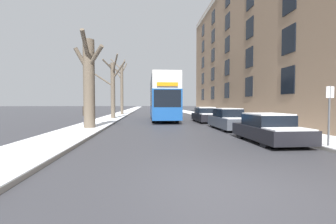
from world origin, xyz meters
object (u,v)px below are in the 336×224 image
object	(u,v)px
parked_car_0	(269,129)
parked_car_2	(205,115)
pedestrian_left_sidewalk	(85,114)
bare_tree_left_0	(89,82)
street_sign_post	(329,113)
bare_tree_left_1	(113,88)
bare_tree_left_2	(121,87)
double_decker_bus	(163,96)
parked_car_1	(228,120)

from	to	relation	value
parked_car_0	parked_car_2	size ratio (longest dim) A/B	0.95
pedestrian_left_sidewalk	bare_tree_left_0	bearing A→B (deg)	-132.03
pedestrian_left_sidewalk	street_sign_post	bearing A→B (deg)	-102.87
bare_tree_left_0	parked_car_0	bearing A→B (deg)	-31.31
bare_tree_left_0	bare_tree_left_1	bearing A→B (deg)	89.55
bare_tree_left_0	pedestrian_left_sidewalk	distance (m)	3.46
bare_tree_left_1	parked_car_2	bearing A→B (deg)	-25.62
bare_tree_left_2	parked_car_2	distance (m)	16.90
double_decker_bus	parked_car_1	size ratio (longest dim) A/B	2.72
parked_car_1	street_sign_post	size ratio (longest dim) A/B	1.71
parked_car_2	street_sign_post	size ratio (longest dim) A/B	1.71
double_decker_bus	parked_car_0	distance (m)	15.18
bare_tree_left_1	double_decker_bus	size ratio (longest dim) A/B	0.61
parked_car_0	bare_tree_left_0	bearing A→B (deg)	148.69
parked_car_0	pedestrian_left_sidewalk	distance (m)	13.20
bare_tree_left_2	parked_car_2	xyz separation A→B (m)	(9.41, -13.55, -3.65)
parked_car_0	pedestrian_left_sidewalk	world-z (taller)	pedestrian_left_sidewalk
bare_tree_left_1	pedestrian_left_sidewalk	bearing A→B (deg)	-97.52
parked_car_1	street_sign_post	world-z (taller)	street_sign_post
bare_tree_left_0	parked_car_1	distance (m)	9.79
bare_tree_left_1	parked_car_1	size ratio (longest dim) A/B	1.66
bare_tree_left_0	parked_car_2	size ratio (longest dim) A/B	1.49
bare_tree_left_1	parked_car_2	size ratio (longest dim) A/B	1.66
parked_car_2	street_sign_post	world-z (taller)	street_sign_post
parked_car_1	parked_car_2	bearing A→B (deg)	90.00
double_decker_bus	parked_car_0	xyz separation A→B (m)	(3.86, -14.54, -1.98)
bare_tree_left_0	parked_car_1	size ratio (longest dim) A/B	1.50
parked_car_2	bare_tree_left_0	bearing A→B (deg)	-149.73
parked_car_2	parked_car_1	bearing A→B (deg)	-90.00
pedestrian_left_sidewalk	parked_car_0	bearing A→B (deg)	-100.83
parked_car_1	pedestrian_left_sidewalk	xyz separation A→B (m)	(-10.34, 3.03, 0.31)
bare_tree_left_0	bare_tree_left_2	bearing A→B (deg)	89.96
parked_car_0	parked_car_1	xyz separation A→B (m)	(-0.00, 5.16, 0.06)
double_decker_bus	parked_car_1	distance (m)	10.33
bare_tree_left_0	parked_car_1	xyz separation A→B (m)	(9.43, -0.57, -2.56)
parked_car_1	double_decker_bus	bearing A→B (deg)	112.34
pedestrian_left_sidewalk	parked_car_1	bearing A→B (deg)	-78.79
double_decker_bus	bare_tree_left_0	bearing A→B (deg)	-122.31
double_decker_bus	parked_car_2	xyz separation A→B (m)	(3.86, -3.31, -1.93)
bare_tree_left_1	bare_tree_left_2	world-z (taller)	bare_tree_left_2
parked_car_0	street_sign_post	size ratio (longest dim) A/B	1.62
parked_car_2	pedestrian_left_sidewalk	bearing A→B (deg)	-163.61
parked_car_2	bare_tree_left_1	bearing A→B (deg)	154.38
double_decker_bus	parked_car_2	world-z (taller)	double_decker_bus
parked_car_0	bare_tree_left_2	bearing A→B (deg)	110.80
parked_car_2	parked_car_0	bearing A→B (deg)	-90.00
bare_tree_left_2	parked_car_0	world-z (taller)	bare_tree_left_2
double_decker_bus	street_sign_post	xyz separation A→B (m)	(5.25, -16.35, -1.18)
parked_car_1	bare_tree_left_1	bearing A→B (deg)	131.52
parked_car_2	pedestrian_left_sidewalk	xyz separation A→B (m)	(-10.34, -3.04, 0.31)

